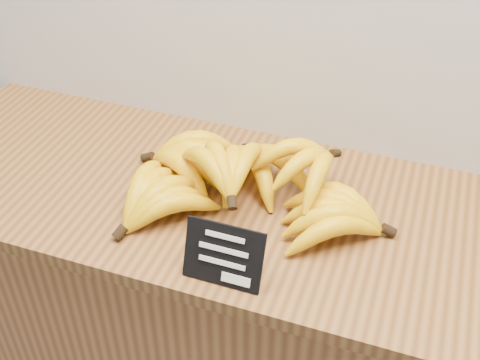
# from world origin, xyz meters

# --- Properties ---
(counter) EXTENTS (1.36, 0.50, 0.90)m
(counter) POSITION_xyz_m (-0.00, 2.75, 0.45)
(counter) COLOR #965E30
(counter) RESTS_ON ground
(counter_top) EXTENTS (1.53, 0.54, 0.03)m
(counter_top) POSITION_xyz_m (-0.00, 2.75, 0.92)
(counter_top) COLOR brown
(counter_top) RESTS_ON counter
(chalkboard_sign) EXTENTS (0.14, 0.05, 0.11)m
(chalkboard_sign) POSITION_xyz_m (0.03, 2.54, 0.98)
(chalkboard_sign) COLOR black
(chalkboard_sign) RESTS_ON counter_top
(banana_pile) EXTENTS (0.59, 0.37, 0.13)m
(banana_pile) POSITION_xyz_m (-0.01, 2.75, 0.98)
(banana_pile) COLOR yellow
(banana_pile) RESTS_ON counter_top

